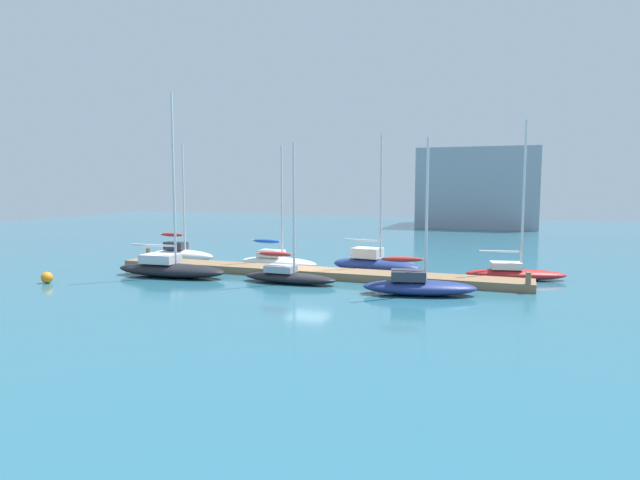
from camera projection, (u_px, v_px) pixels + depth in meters
name	position (u px, v px, depth m)	size (l,w,h in m)	color
ground_plane	(308.00, 276.00, 32.94)	(120.00, 120.00, 0.00)	#286075
dock_pier	(308.00, 272.00, 32.92)	(25.65, 2.09, 0.46)	#846647
dock_piling_near_end	(148.00, 256.00, 38.04)	(0.28, 0.28, 1.08)	#846647
dock_piling_far_end	(528.00, 283.00, 27.74)	(0.28, 0.28, 1.08)	#846647
sailboat_0	(181.00, 253.00, 39.22)	(5.10, 1.36, 8.40)	white
sailboat_1	(170.00, 267.00, 32.61)	(7.22, 2.38, 10.80)	black
sailboat_2	(277.00, 260.00, 36.28)	(5.62, 1.94, 8.07)	white
sailboat_3	(288.00, 274.00, 30.57)	(5.55, 1.61, 7.80)	black
sailboat_4	(375.00, 263.00, 33.89)	(6.02, 2.68, 8.59)	navy
sailboat_5	(418.00, 284.00, 27.33)	(5.95, 3.10, 7.82)	navy
sailboat_6	(515.00, 271.00, 31.72)	(5.86, 2.67, 9.17)	#B21E1E
mooring_buoy_orange	(47.00, 278.00, 30.54)	(0.64, 0.64, 0.64)	orange
harbor_building_distant	(479.00, 188.00, 71.82)	(14.67, 12.84, 10.05)	#9399A3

